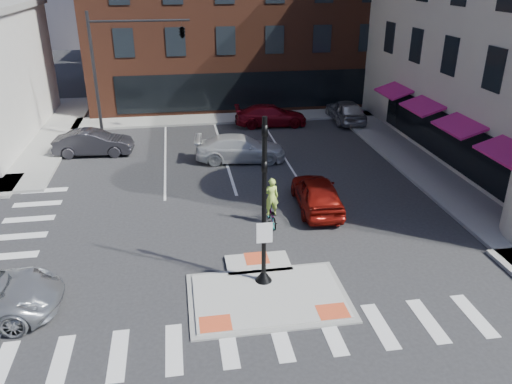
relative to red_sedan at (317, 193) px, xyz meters
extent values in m
plane|color=#28282B|center=(-3.50, -6.00, -0.78)|extent=(120.00, 120.00, 0.00)
cube|color=gray|center=(-3.50, -6.50, -0.75)|extent=(5.40, 3.60, 0.06)
cube|color=#A8A8A3|center=(-3.50, -6.50, -0.72)|extent=(5.00, 3.20, 0.12)
cube|color=#A8A8A3|center=(-3.50, -4.40, -0.72)|extent=(2.40, 1.40, 0.12)
cube|color=#E44E28|center=(-5.40, -7.70, -0.66)|extent=(1.00, 0.80, 0.01)
cube|color=#E44E28|center=(-1.60, -7.70, -0.66)|extent=(1.00, 0.80, 0.01)
cube|color=#E44E28|center=(-3.50, -4.10, -0.66)|extent=(0.90, 0.90, 0.01)
cube|color=gray|center=(-14.50, 14.00, -0.71)|extent=(3.00, 20.00, 0.15)
cube|color=gray|center=(7.30, 4.00, -0.71)|extent=(3.00, 24.00, 0.15)
cube|color=gray|center=(-0.50, 16.00, -0.71)|extent=(26.00, 3.00, 0.15)
cube|color=#53281A|center=(-0.50, 26.00, 6.72)|extent=(24.00, 18.00, 15.00)
cube|color=black|center=(-0.50, 17.00, 1.02)|extent=(20.00, 0.12, 2.80)
cube|color=black|center=(8.50, 4.00, 0.92)|extent=(0.12, 16.00, 2.60)
cube|color=#CA1A78|center=(7.80, -2.00, 2.27)|extent=(1.46, 3.00, 0.58)
cube|color=#CA1A78|center=(7.80, 4.00, 2.27)|extent=(1.46, 3.00, 0.58)
cube|color=#CA1A78|center=(7.80, 10.00, 2.27)|extent=(1.46, 3.00, 0.58)
cube|color=slate|center=(-7.50, 46.00, 4.22)|extent=(10.00, 12.00, 10.00)
cube|color=brown|center=(5.50, 48.00, 5.22)|extent=(12.00, 12.00, 12.00)
cone|color=black|center=(-3.50, -5.60, -0.44)|extent=(0.60, 0.60, 0.45)
cylinder|color=black|center=(-3.50, -5.60, 2.42)|extent=(0.16, 0.16, 5.80)
cube|color=white|center=(-3.50, -5.72, 1.32)|extent=(0.55, 0.04, 0.75)
imported|color=black|center=(-3.50, -5.60, 4.52)|extent=(0.18, 0.22, 1.10)
imported|color=black|center=(-3.50, -5.60, 3.32)|extent=(0.18, 0.22, 1.10)
cylinder|color=black|center=(-11.00, 12.00, 3.22)|extent=(0.20, 0.20, 8.00)
cylinder|color=black|center=(-8.00, 12.00, 6.62)|extent=(6.00, 0.14, 0.14)
imported|color=black|center=(-5.50, 12.00, 6.02)|extent=(0.48, 2.24, 0.90)
imported|color=maroon|center=(0.00, 0.00, 0.00)|extent=(2.13, 4.70, 1.57)
imported|color=silver|center=(-2.65, 6.92, -0.03)|extent=(5.37, 2.63, 1.50)
imported|color=#26252A|center=(-11.18, 9.35, -0.03)|extent=(4.66, 1.92, 1.50)
imported|color=#A8AAAF|center=(6.00, 13.75, 0.04)|extent=(1.99, 4.85, 1.65)
imported|color=maroon|center=(0.43, 13.66, -0.05)|extent=(5.19, 2.34, 1.47)
imported|color=#3F3F44|center=(-2.38, -1.19, -0.34)|extent=(0.63, 1.71, 0.89)
imported|color=#BAE551|center=(-2.38, -1.19, 0.52)|extent=(0.63, 0.42, 1.71)
camera|label=1|loc=(-6.17, -20.26, 9.44)|focal=35.00mm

